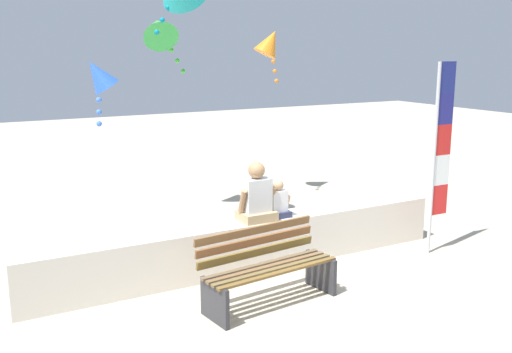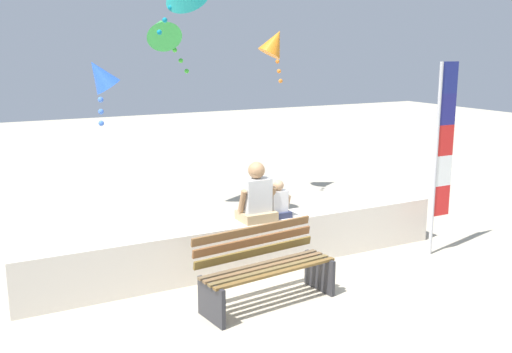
# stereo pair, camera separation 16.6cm
# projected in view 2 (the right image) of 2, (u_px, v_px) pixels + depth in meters

# --- Properties ---
(ground_plane) EXTENTS (40.00, 40.00, 0.00)m
(ground_plane) POSITION_uv_depth(u_px,v_px,m) (281.00, 293.00, 7.34)
(ground_plane) COLOR #BCB199
(seawall_ledge) EXTENTS (6.09, 0.50, 0.67)m
(seawall_ledge) POSITION_uv_depth(u_px,v_px,m) (246.00, 245.00, 8.11)
(seawall_ledge) COLOR beige
(seawall_ledge) RESTS_ON ground
(park_bench) EXTENTS (1.72, 0.79, 0.88)m
(park_bench) POSITION_uv_depth(u_px,v_px,m) (265.00, 269.00, 6.99)
(park_bench) COLOR brown
(park_bench) RESTS_ON ground
(person_adult) EXTENTS (0.53, 0.39, 0.81)m
(person_adult) POSITION_uv_depth(u_px,v_px,m) (257.00, 198.00, 8.00)
(person_adult) COLOR tan
(person_adult) RESTS_ON seawall_ledge
(person_child) EXTENTS (0.34, 0.25, 0.52)m
(person_child) POSITION_uv_depth(u_px,v_px,m) (278.00, 203.00, 8.18)
(person_child) COLOR #282E4B
(person_child) RESTS_ON seawall_ledge
(flag_banner) EXTENTS (0.34, 0.05, 2.78)m
(flag_banner) POSITION_uv_depth(u_px,v_px,m) (442.00, 149.00, 8.45)
(flag_banner) COLOR #B7B7BC
(flag_banner) RESTS_ON ground
(kite_orange) EXTENTS (0.72, 0.73, 1.08)m
(kite_orange) POSITION_uv_depth(u_px,v_px,m) (274.00, 43.00, 11.53)
(kite_orange) COLOR orange
(kite_blue) EXTENTS (0.60, 0.67, 1.03)m
(kite_blue) POSITION_uv_depth(u_px,v_px,m) (100.00, 76.00, 8.17)
(kite_blue) COLOR blue
(kite_green) EXTENTS (0.80, 0.85, 1.15)m
(kite_green) POSITION_uv_depth(u_px,v_px,m) (163.00, 29.00, 10.16)
(kite_green) COLOR green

